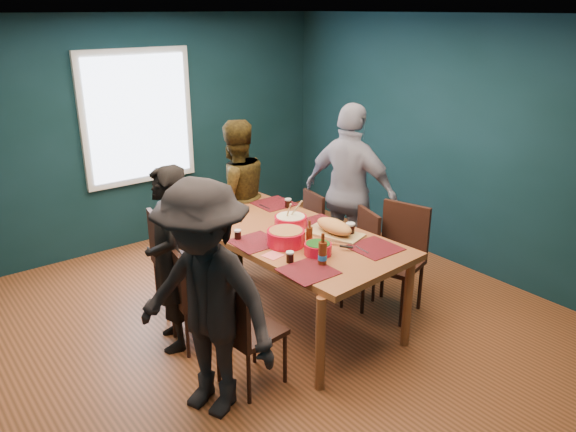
{
  "coord_description": "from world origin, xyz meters",
  "views": [
    {
      "loc": [
        -2.59,
        -3.74,
        2.75
      ],
      "look_at": [
        0.27,
        -0.04,
        1.01
      ],
      "focal_mm": 35.0,
      "sensor_mm": 36.0,
      "label": 1
    }
  ],
  "objects_px": {
    "bowl_herbs": "(318,248)",
    "chair_left_near": "(241,325)",
    "cutting_board": "(334,228)",
    "person_near_left": "(205,301)",
    "person_far_left": "(169,259)",
    "person_right": "(350,193)",
    "bowl_dumpling": "(291,222)",
    "person_back": "(235,197)",
    "chair_right_far": "(306,226)",
    "chair_right_near": "(399,250)",
    "chair_right_mid": "(359,248)",
    "chair_left_mid": "(188,289)",
    "chair_left_far": "(169,254)",
    "bowl_salad": "(286,237)",
    "dining_table": "(288,241)"
  },
  "relations": [
    {
      "from": "bowl_herbs",
      "to": "chair_left_near",
      "type": "bearing_deg",
      "value": -171.48
    },
    {
      "from": "cutting_board",
      "to": "person_near_left",
      "type": "bearing_deg",
      "value": 176.18
    },
    {
      "from": "person_far_left",
      "to": "cutting_board",
      "type": "bearing_deg",
      "value": 88.29
    },
    {
      "from": "person_near_left",
      "to": "bowl_herbs",
      "type": "bearing_deg",
      "value": 76.18
    },
    {
      "from": "chair_left_near",
      "to": "person_right",
      "type": "height_order",
      "value": "person_right"
    },
    {
      "from": "bowl_dumpling",
      "to": "person_back",
      "type": "bearing_deg",
      "value": 84.88
    },
    {
      "from": "chair_right_far",
      "to": "chair_right_near",
      "type": "bearing_deg",
      "value": -75.21
    },
    {
      "from": "chair_right_mid",
      "to": "bowl_herbs",
      "type": "height_order",
      "value": "bowl_herbs"
    },
    {
      "from": "chair_left_mid",
      "to": "bowl_dumpling",
      "type": "bearing_deg",
      "value": 5.65
    },
    {
      "from": "cutting_board",
      "to": "chair_right_near",
      "type": "bearing_deg",
      "value": -38.78
    },
    {
      "from": "chair_left_far",
      "to": "chair_left_mid",
      "type": "xyz_separation_m",
      "value": [
        -0.15,
        -0.66,
        -0.04
      ]
    },
    {
      "from": "bowl_salad",
      "to": "person_far_left",
      "type": "bearing_deg",
      "value": 154.0
    },
    {
      "from": "dining_table",
      "to": "person_back",
      "type": "distance_m",
      "value": 1.18
    },
    {
      "from": "bowl_salad",
      "to": "cutting_board",
      "type": "xyz_separation_m",
      "value": [
        0.48,
        -0.09,
        -0.01
      ]
    },
    {
      "from": "person_right",
      "to": "person_far_left",
      "type": "bearing_deg",
      "value": 78.24
    },
    {
      "from": "person_near_left",
      "to": "chair_right_mid",
      "type": "bearing_deg",
      "value": 83.48
    },
    {
      "from": "person_right",
      "to": "chair_right_near",
      "type": "bearing_deg",
      "value": 156.76
    },
    {
      "from": "person_back",
      "to": "bowl_salad",
      "type": "relative_size",
      "value": 5.12
    },
    {
      "from": "chair_left_far",
      "to": "cutting_board",
      "type": "bearing_deg",
      "value": -31.72
    },
    {
      "from": "chair_left_near",
      "to": "cutting_board",
      "type": "height_order",
      "value": "cutting_board"
    },
    {
      "from": "cutting_board",
      "to": "bowl_dumpling",
      "type": "bearing_deg",
      "value": 102.55
    },
    {
      "from": "chair_left_mid",
      "to": "person_near_left",
      "type": "bearing_deg",
      "value": -100.69
    },
    {
      "from": "person_right",
      "to": "bowl_dumpling",
      "type": "bearing_deg",
      "value": 89.74
    },
    {
      "from": "person_back",
      "to": "bowl_herbs",
      "type": "height_order",
      "value": "person_back"
    },
    {
      "from": "chair_right_far",
      "to": "bowl_salad",
      "type": "height_order",
      "value": "bowl_salad"
    },
    {
      "from": "chair_left_near",
      "to": "cutting_board",
      "type": "bearing_deg",
      "value": 9.89
    },
    {
      "from": "person_back",
      "to": "person_near_left",
      "type": "relative_size",
      "value": 0.96
    },
    {
      "from": "chair_left_far",
      "to": "chair_right_near",
      "type": "xyz_separation_m",
      "value": [
        1.73,
        -1.3,
        0.03
      ]
    },
    {
      "from": "bowl_salad",
      "to": "chair_left_mid",
      "type": "bearing_deg",
      "value": 157.82
    },
    {
      "from": "dining_table",
      "to": "chair_left_far",
      "type": "relative_size",
      "value": 2.33
    },
    {
      "from": "dining_table",
      "to": "chair_right_near",
      "type": "height_order",
      "value": "chair_right_near"
    },
    {
      "from": "dining_table",
      "to": "chair_left_near",
      "type": "height_order",
      "value": "chair_left_near"
    },
    {
      "from": "person_back",
      "to": "cutting_board",
      "type": "height_order",
      "value": "person_back"
    },
    {
      "from": "chair_right_mid",
      "to": "chair_right_near",
      "type": "xyz_separation_m",
      "value": [
        0.13,
        -0.4,
        0.08
      ]
    },
    {
      "from": "chair_left_far",
      "to": "bowl_herbs",
      "type": "distance_m",
      "value": 1.52
    },
    {
      "from": "dining_table",
      "to": "chair_left_mid",
      "type": "relative_size",
      "value": 2.49
    },
    {
      "from": "dining_table",
      "to": "person_far_left",
      "type": "relative_size",
      "value": 1.44
    },
    {
      "from": "person_far_left",
      "to": "cutting_board",
      "type": "xyz_separation_m",
      "value": [
        1.36,
        -0.52,
        0.11
      ]
    },
    {
      "from": "chair_left_near",
      "to": "chair_right_far",
      "type": "relative_size",
      "value": 1.08
    },
    {
      "from": "chair_left_mid",
      "to": "person_near_left",
      "type": "distance_m",
      "value": 0.91
    },
    {
      "from": "person_far_left",
      "to": "bowl_dumpling",
      "type": "bearing_deg",
      "value": 101.18
    },
    {
      "from": "chair_right_far",
      "to": "person_near_left",
      "type": "xyz_separation_m",
      "value": [
        -2.03,
        -1.38,
        0.37
      ]
    },
    {
      "from": "chair_right_mid",
      "to": "bowl_dumpling",
      "type": "height_order",
      "value": "bowl_dumpling"
    },
    {
      "from": "bowl_herbs",
      "to": "chair_left_far",
      "type": "bearing_deg",
      "value": 119.06
    },
    {
      "from": "dining_table",
      "to": "bowl_herbs",
      "type": "height_order",
      "value": "bowl_herbs"
    },
    {
      "from": "chair_right_far",
      "to": "person_back",
      "type": "distance_m",
      "value": 0.83
    },
    {
      "from": "person_near_left",
      "to": "chair_left_far",
      "type": "bearing_deg",
      "value": 141.56
    },
    {
      "from": "chair_right_near",
      "to": "cutting_board",
      "type": "distance_m",
      "value": 0.73
    },
    {
      "from": "chair_right_far",
      "to": "person_near_left",
      "type": "relative_size",
      "value": 0.5
    },
    {
      "from": "dining_table",
      "to": "person_right",
      "type": "height_order",
      "value": "person_right"
    }
  ]
}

